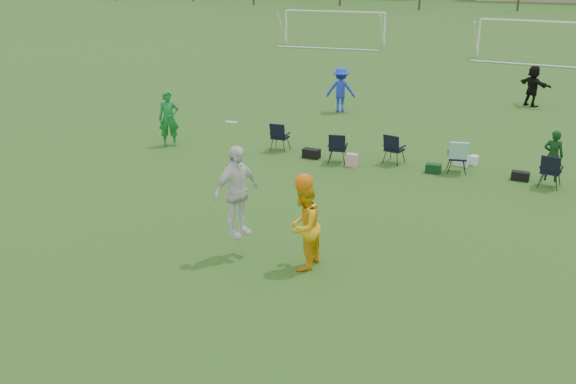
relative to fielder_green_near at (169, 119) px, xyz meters
The scene contains 8 objects.
ground 9.84m from the fielder_green_near, 46.10° to the right, with size 260.00×260.00×0.00m, color #29541A.
fielder_green_near is the anchor object (origin of this frame).
fielder_blue 8.08m from the fielder_green_near, 61.71° to the left, with size 1.20×0.69×1.86m, color #1C33D3.
fielder_black 15.94m from the fielder_green_near, 45.55° to the left, with size 1.64×0.52×1.77m, color black.
center_contest 9.72m from the fielder_green_near, 44.78° to the right, with size 2.33×1.28×3.04m.
sideline_setup 8.50m from the fielder_green_near, ahead, with size 9.17×1.88×1.64m.
goal_left 27.15m from the fielder_green_near, 96.79° to the left, with size 7.39×0.76×2.46m.
goal_mid 27.19m from the fielder_green_near, 66.60° to the left, with size 7.40×0.63×2.46m.
Camera 1 is at (5.23, -11.12, 6.20)m, focal length 40.00 mm.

